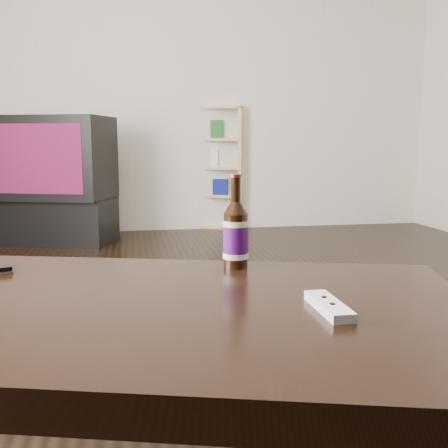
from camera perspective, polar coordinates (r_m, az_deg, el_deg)
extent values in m
cube|color=black|center=(2.06, 0.25, -14.26)|extent=(5.00, 6.00, 0.01)
cube|color=beige|center=(4.92, -6.22, 15.11)|extent=(5.00, 0.02, 2.70)
cube|color=black|center=(4.48, -17.71, 0.36)|extent=(1.00, 0.72, 0.36)
cube|color=black|center=(4.44, -18.02, 6.85)|extent=(1.00, 0.80, 0.66)
cube|color=#B4060E|center=(4.19, -19.73, 6.68)|extent=(0.68, 0.24, 0.52)
cube|color=tan|center=(5.10, -4.72, 6.15)|extent=(0.12, 0.27, 1.14)
cube|color=tan|center=(4.99, 1.90, 6.12)|extent=(0.12, 0.27, 1.14)
cube|color=tan|center=(5.04, -1.47, 12.50)|extent=(0.67, 0.47, 0.03)
cube|color=tan|center=(5.09, -1.42, -0.15)|extent=(0.67, 0.47, 0.03)
cube|color=tan|center=(5.16, -1.19, 6.21)|extent=(0.59, 0.23, 1.14)
cube|color=tan|center=(5.05, -1.43, 3.16)|extent=(0.62, 0.43, 0.03)
cube|color=tan|center=(5.04, -1.45, 6.15)|extent=(0.62, 0.43, 0.03)
cube|color=tan|center=(5.03, -1.46, 9.15)|extent=(0.62, 0.43, 0.03)
cube|color=maroon|center=(5.05, -2.46, 4.24)|extent=(0.26, 0.24, 0.17)
cube|color=navy|center=(5.01, -0.28, 4.12)|extent=(0.19, 0.21, 0.15)
cube|color=white|center=(5.02, -1.98, 7.24)|extent=(0.31, 0.25, 0.17)
cube|color=#226124|center=(5.01, -1.00, 10.26)|extent=(0.22, 0.22, 0.17)
cube|color=brown|center=(5.04, -2.90, 10.14)|extent=(0.16, 0.20, 0.15)
cube|color=black|center=(1.08, -8.92, -9.99)|extent=(1.47, 1.09, 0.07)
cylinder|color=black|center=(1.44, 18.07, -15.84)|extent=(0.09, 0.09, 0.43)
cylinder|color=black|center=(1.32, 1.28, -1.81)|extent=(0.08, 0.08, 0.14)
cylinder|color=#3D0B57|center=(1.32, 1.28, -1.69)|extent=(0.08, 0.08, 0.08)
cylinder|color=beige|center=(1.32, 1.29, 0.07)|extent=(0.08, 0.08, 0.01)
cylinder|color=beige|center=(1.33, 1.27, -3.43)|extent=(0.08, 0.08, 0.01)
cone|color=black|center=(1.31, 1.29, 1.79)|extent=(0.08, 0.08, 0.03)
cylinder|color=black|center=(1.31, 1.30, 3.77)|extent=(0.03, 0.03, 0.06)
cylinder|color=maroon|center=(1.30, 1.30, 5.28)|extent=(0.04, 0.04, 0.01)
cylinder|color=silver|center=(1.38, -23.11, -4.32)|extent=(0.02, 0.02, 0.00)
cube|color=silver|center=(1.02, 11.33, -8.74)|extent=(0.04, 0.16, 0.02)
cylinder|color=black|center=(1.04, 10.82, -7.81)|extent=(0.01, 0.01, 0.00)
cylinder|color=black|center=(1.00, 11.72, -8.50)|extent=(0.01, 0.01, 0.00)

